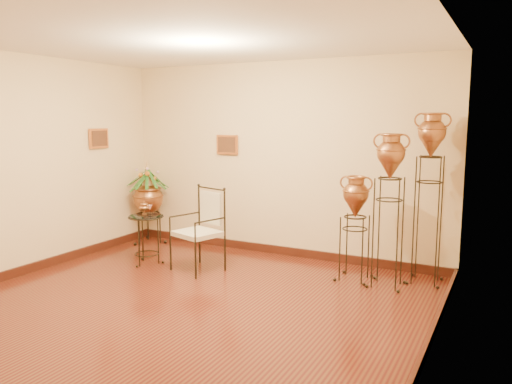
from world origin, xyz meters
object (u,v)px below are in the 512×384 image
at_px(amphora_tall, 429,197).
at_px(side_table, 147,239).
at_px(armchair, 197,230).
at_px(amphora_mid, 389,209).
at_px(planter_urn, 148,195).

relative_size(amphora_tall, side_table, 2.43).
xyz_separation_m(amphora_tall, armchair, (-2.74, -0.89, -0.52)).
height_order(amphora_tall, side_table, amphora_tall).
bearing_deg(amphora_tall, amphora_mid, -137.95).
relative_size(amphora_tall, planter_urn, 1.50).
height_order(planter_urn, armchair, planter_urn).
relative_size(amphora_mid, side_table, 2.16).
xyz_separation_m(planter_urn, armchair, (1.56, -0.90, -0.23)).
bearing_deg(armchair, amphora_mid, 30.20).
bearing_deg(planter_urn, armchair, -30.06).
xyz_separation_m(amphora_mid, armchair, (-2.35, -0.54, -0.38)).
bearing_deg(amphora_mid, planter_urn, 174.66).
bearing_deg(amphora_mid, armchair, -167.11).
distance_m(amphora_tall, side_table, 3.74).
bearing_deg(planter_urn, side_table, -51.87).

